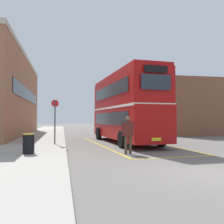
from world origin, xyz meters
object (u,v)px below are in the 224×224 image
at_px(double_decker_bus, 125,107).
at_px(single_deck_bus, 117,119).
at_px(pedestrian_boarding, 128,132).
at_px(bus_stop_sign, 55,117).
at_px(litter_bin, 29,144).

distance_m(double_decker_bus, single_deck_bus, 16.40).
distance_m(single_deck_bus, pedestrian_boarding, 22.02).
distance_m(pedestrian_boarding, bus_stop_sign, 5.43).
bearing_deg(litter_bin, pedestrian_boarding, 0.17).
relative_size(double_decker_bus, pedestrian_boarding, 5.57).
bearing_deg(single_deck_bus, pedestrian_boarding, -101.08).
bearing_deg(double_decker_bus, pedestrian_boarding, -103.06).
relative_size(pedestrian_boarding, bus_stop_sign, 0.66).
relative_size(single_deck_bus, bus_stop_sign, 3.44).
xyz_separation_m(double_decker_bus, single_deck_bus, (2.96, 16.11, -0.87)).
bearing_deg(litter_bin, bus_stop_sign, 76.05).
bearing_deg(pedestrian_boarding, double_decker_bus, 76.94).
height_order(single_deck_bus, litter_bin, single_deck_bus).
xyz_separation_m(pedestrian_boarding, litter_bin, (-4.56, -0.01, -0.47)).
distance_m(pedestrian_boarding, litter_bin, 4.58).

